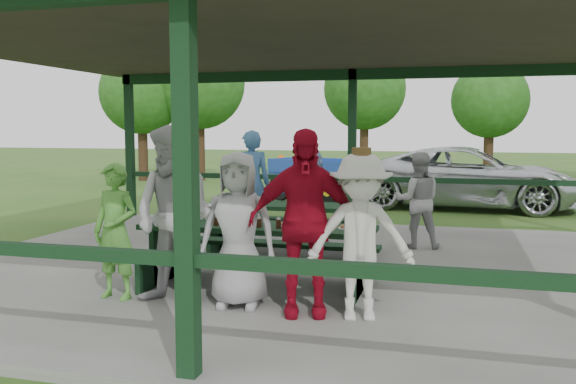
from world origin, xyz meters
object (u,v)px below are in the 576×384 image
(picnic_table_near, at_px, (258,247))
(contestant_white_fedora, at_px, (360,237))
(spectator_blue, at_px, (251,183))
(spectator_grey, at_px, (418,200))
(contestant_grey_mid, at_px, (238,230))
(contestant_green, at_px, (116,231))
(picnic_table_far, at_px, (289,222))
(pickup_truck, at_px, (469,177))
(contestant_red, at_px, (303,222))
(contestant_grey_left, at_px, (174,216))
(spectator_lblue, at_px, (310,195))
(farm_trailer, at_px, (318,178))

(picnic_table_near, bearing_deg, contestant_white_fedora, -33.05)
(spectator_blue, xyz_separation_m, spectator_grey, (2.89, -0.39, -0.17))
(contestant_grey_mid, bearing_deg, contestant_green, 174.20)
(picnic_table_far, xyz_separation_m, pickup_truck, (2.73, 6.98, 0.19))
(picnic_table_near, distance_m, contestant_red, 1.25)
(contestant_grey_left, bearing_deg, contestant_green, -177.29)
(contestant_grey_mid, relative_size, spectator_grey, 1.09)
(contestant_green, height_order, contestant_white_fedora, contestant_white_fedora)
(spectator_lblue, bearing_deg, spectator_grey, -173.06)
(spectator_grey, bearing_deg, picnic_table_near, 51.57)
(contestant_grey_mid, bearing_deg, picnic_table_far, 85.82)
(picnic_table_far, distance_m, spectator_grey, 2.09)
(contestant_green, height_order, spectator_blue, spectator_blue)
(spectator_blue, bearing_deg, contestant_grey_mid, 88.15)
(picnic_table_near, height_order, farm_trailer, farm_trailer)
(contestant_green, relative_size, contestant_grey_mid, 0.91)
(contestant_red, bearing_deg, spectator_blue, 100.70)
(spectator_lblue, bearing_deg, farm_trailer, -71.36)
(spectator_grey, bearing_deg, spectator_blue, -16.60)
(spectator_blue, relative_size, pickup_truck, 0.34)
(picnic_table_near, xyz_separation_m, farm_trailer, (-1.38, 9.65, 0.02))
(picnic_table_far, bearing_deg, contestant_grey_left, -99.09)
(contestant_green, distance_m, spectator_grey, 4.88)
(picnic_table_near, height_order, contestant_grey_left, contestant_grey_left)
(pickup_truck, bearing_deg, contestant_green, 163.17)
(spectator_lblue, bearing_deg, pickup_truck, -106.36)
(picnic_table_far, xyz_separation_m, spectator_blue, (-1.06, 1.36, 0.45))
(contestant_red, bearing_deg, pickup_truck, 65.18)
(contestant_grey_mid, relative_size, contestant_red, 0.87)
(contestant_red, bearing_deg, contestant_grey_mid, 159.48)
(contestant_grey_left, relative_size, contestant_grey_mid, 1.16)
(contestant_green, bearing_deg, picnic_table_far, 73.77)
(spectator_lblue, height_order, farm_trailer, spectator_lblue)
(contestant_grey_mid, bearing_deg, spectator_grey, 58.37)
(spectator_grey, bearing_deg, contestant_white_fedora, 76.04)
(contestant_red, height_order, pickup_truck, contestant_red)
(picnic_table_near, bearing_deg, picnic_table_far, 94.29)
(contestant_white_fedora, relative_size, pickup_truck, 0.31)
(contestant_green, distance_m, spectator_lblue, 4.05)
(spectator_lblue, height_order, spectator_blue, spectator_blue)
(farm_trailer, bearing_deg, contestant_white_fedora, -52.72)
(contestant_green, distance_m, contestant_grey_mid, 1.41)
(contestant_grey_left, bearing_deg, picnic_table_far, 89.09)
(contestant_white_fedora, distance_m, spectator_lblue, 4.11)
(picnic_table_far, bearing_deg, farm_trailer, 99.16)
(contestant_green, bearing_deg, spectator_grey, 58.33)
(contestant_grey_left, relative_size, spectator_lblue, 1.22)
(picnic_table_far, distance_m, contestant_red, 3.05)
(spectator_lblue, bearing_deg, contestant_grey_mid, 98.97)
(contestant_red, bearing_deg, contestant_green, 165.08)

